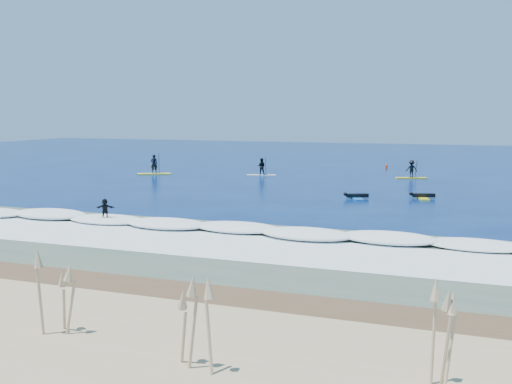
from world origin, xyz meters
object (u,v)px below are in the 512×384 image
(sup_paddler_right, at_px, (411,170))
(prone_paddler_near, at_px, (422,196))
(sup_paddler_left, at_px, (154,167))
(prone_paddler_far, at_px, (356,196))
(marker_buoy, at_px, (386,166))
(wave_surfer, at_px, (105,210))
(sup_paddler_center, at_px, (261,168))

(sup_paddler_right, relative_size, prone_paddler_near, 1.23)
(sup_paddler_left, distance_m, prone_paddler_far, 24.24)
(sup_paddler_left, relative_size, prone_paddler_far, 1.42)
(marker_buoy, bearing_deg, sup_paddler_left, -147.75)
(prone_paddler_near, relative_size, wave_surfer, 1.37)
(prone_paddler_far, height_order, marker_buoy, marker_buoy)
(prone_paddler_near, height_order, marker_buoy, marker_buoy)
(wave_surfer, bearing_deg, sup_paddler_center, 69.89)
(prone_paddler_far, xyz_separation_m, marker_buoy, (-0.55, 23.33, 0.10))
(prone_paddler_far, bearing_deg, sup_paddler_center, 20.23)
(prone_paddler_near, height_order, prone_paddler_far, prone_paddler_near)
(sup_paddler_center, relative_size, prone_paddler_far, 1.26)
(sup_paddler_right, bearing_deg, prone_paddler_far, -120.19)
(sup_paddler_left, height_order, prone_paddler_near, sup_paddler_left)
(sup_paddler_right, xyz_separation_m, prone_paddler_near, (1.76, -12.83, -0.63))
(sup_paddler_left, distance_m, marker_buoy, 25.65)
(prone_paddler_far, relative_size, marker_buoy, 3.91)
(prone_paddler_near, xyz_separation_m, prone_paddler_far, (-4.58, -1.74, -0.00))
(sup_paddler_center, xyz_separation_m, sup_paddler_right, (14.31, 2.49, 0.04))
(sup_paddler_center, bearing_deg, wave_surfer, -104.00)
(sup_paddler_left, height_order, marker_buoy, sup_paddler_left)
(sup_paddler_right, xyz_separation_m, marker_buoy, (-3.36, 8.77, -0.53))
(wave_surfer, xyz_separation_m, marker_buoy, (11.47, 37.36, -0.46))
(sup_paddler_left, height_order, sup_paddler_right, sup_paddler_left)
(sup_paddler_center, distance_m, wave_surfer, 26.11)
(prone_paddler_far, distance_m, marker_buoy, 23.34)
(sup_paddler_left, bearing_deg, marker_buoy, 6.19)
(sup_paddler_center, xyz_separation_m, prone_paddler_near, (16.07, -10.34, -0.59))
(sup_paddler_center, distance_m, prone_paddler_far, 16.69)
(sup_paddler_center, height_order, sup_paddler_right, sup_paddler_right)
(sup_paddler_center, relative_size, wave_surfer, 1.68)
(sup_paddler_center, relative_size, marker_buoy, 4.92)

